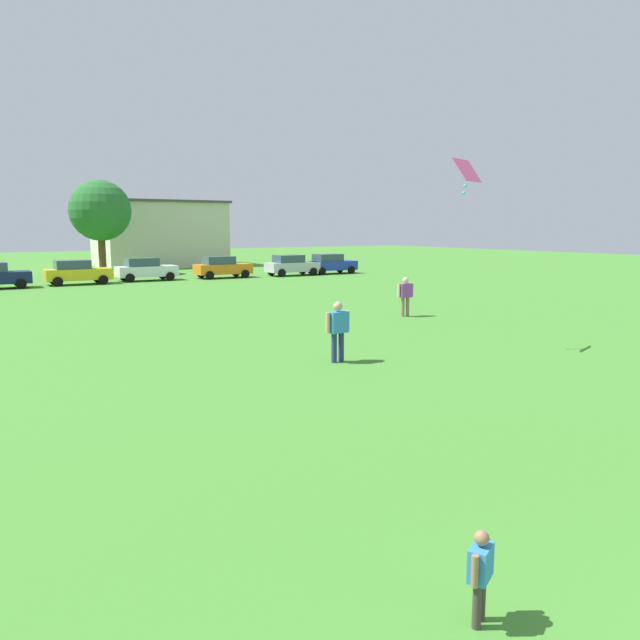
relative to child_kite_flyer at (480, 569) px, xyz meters
The scene contains 12 objects.
ground_plane 25.94m from the child_kite_flyer, 86.31° to the left, with size 160.00×160.00×0.00m, color #42842D.
child_kite_flyer is the anchor object (origin of this frame).
adult_bystander 12.14m from the child_kite_flyer, 63.68° to the left, with size 0.84×0.38×1.77m.
bystander_near_trees 21.59m from the child_kite_flyer, 52.89° to the left, with size 0.83×0.35×1.74m.
kite 15.11m from the child_kite_flyer, 46.73° to the left, with size 1.23×0.86×1.10m.
parked_car_yellow_2 41.28m from the child_kite_flyer, 85.02° to the left, with size 4.30×2.02×1.68m.
parked_car_white_3 42.60m from the child_kite_flyer, 78.50° to the left, with size 4.30×2.02×1.68m.
parked_car_orange_4 43.61m from the child_kite_flyer, 70.87° to the left, with size 4.30×2.02×1.68m.
parked_car_silver_5 45.27m from the child_kite_flyer, 63.65° to the left, with size 4.30×2.02×1.68m.
parked_car_blue_6 47.13m from the child_kite_flyer, 59.55° to the left, with size 4.30×2.02×1.68m.
tree_far_right 50.41m from the child_kite_flyer, 81.79° to the left, with size 4.99×4.99×7.78m.
house_left 61.00m from the child_kite_flyer, 75.88° to the left, with size 12.25×9.27×6.54m.
Camera 1 is at (-5.92, 0.13, 3.87)m, focal length 34.85 mm.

